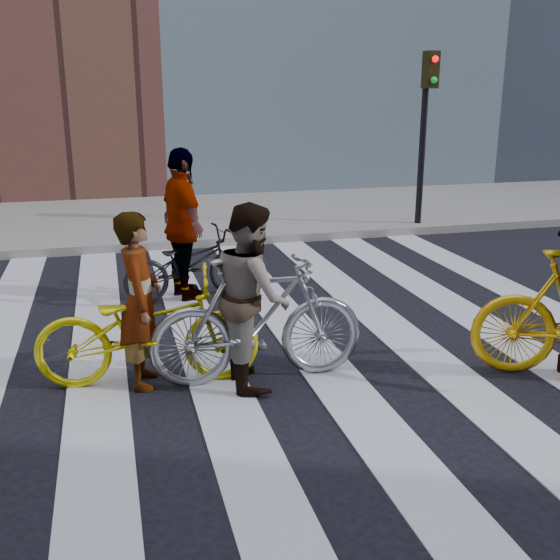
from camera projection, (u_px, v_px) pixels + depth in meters
name	position (u px, v px, depth m)	size (l,w,h in m)	color
ground	(263.00, 359.00, 6.74)	(100.00, 100.00, 0.00)	black
sidewalk_far	(180.00, 218.00, 13.68)	(100.00, 5.00, 0.15)	gray
zebra_crosswalk	(263.00, 358.00, 6.74)	(8.25, 10.00, 0.01)	silver
traffic_signal	(426.00, 111.00, 12.12)	(0.22, 0.42, 3.33)	black
bike_yellow_left	(147.00, 329.00, 6.04)	(0.71, 2.05, 1.08)	yellow
bike_silver_mid	(258.00, 320.00, 6.07)	(0.57, 2.03, 1.22)	#9B9EA4
bike_dark_rear	(189.00, 264.00, 8.57)	(0.62, 1.77, 0.93)	black
rider_left	(140.00, 301.00, 5.95)	(0.60, 0.39, 1.64)	slate
rider_mid	(252.00, 295.00, 5.99)	(0.83, 0.65, 1.71)	slate
rider_rear	(183.00, 225.00, 8.41)	(1.16, 0.48, 1.97)	slate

